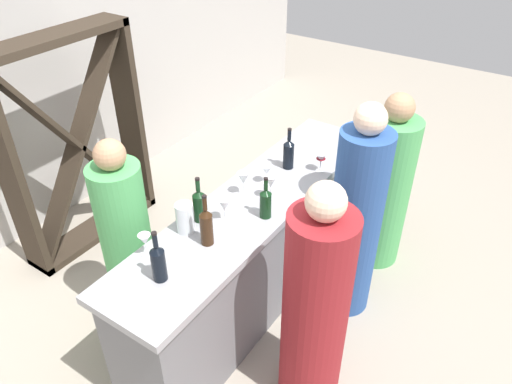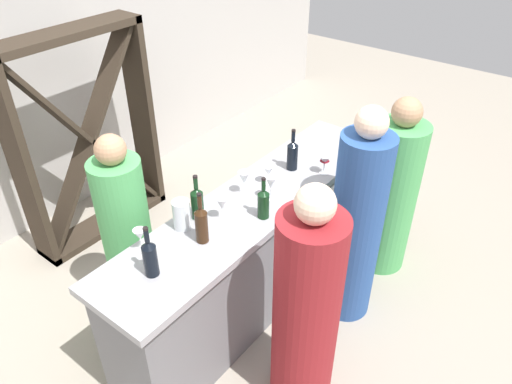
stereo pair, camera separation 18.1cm
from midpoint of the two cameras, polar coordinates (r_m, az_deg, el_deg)
ground_plane at (r=3.82m, az=1.39°, el=-12.36°), size 12.00×12.00×0.00m
back_wall at (r=4.50m, az=-22.16°, el=14.14°), size 8.00×0.10×2.80m
bar_counter at (r=3.49m, az=1.50°, el=-7.02°), size 2.48×0.56×0.94m
wine_rack at (r=4.20m, az=-18.02°, el=5.87°), size 1.23×0.28×1.78m
wine_bottle_leftmost_near_black at (r=2.62m, az=-10.41°, el=-7.55°), size 0.08×0.08×0.32m
wine_bottle_second_left_amber_brown at (r=2.79m, az=-4.59°, el=-3.72°), size 0.08×0.08×0.34m
wine_bottle_center_dark_green at (r=2.97m, az=-5.19°, el=-1.23°), size 0.08×0.08×0.31m
wine_bottle_second_right_dark_green at (r=2.98m, az=2.61°, el=-1.27°), size 0.07×0.07×0.29m
wine_bottle_rightmost_near_black at (r=3.46m, az=5.80°, el=4.41°), size 0.08×0.08×0.31m
wine_glass_near_left at (r=3.45m, az=9.55°, el=3.57°), size 0.08×0.08×0.14m
wine_glass_near_center at (r=3.13m, az=3.40°, el=0.97°), size 0.07×0.07×0.17m
wine_glass_near_right at (r=2.95m, az=-2.27°, el=-1.52°), size 0.07×0.07×0.16m
wine_glass_far_left at (r=3.30m, az=3.03°, el=2.43°), size 0.08×0.08×0.14m
wine_glass_far_center at (r=3.17m, az=0.22°, el=1.57°), size 0.08×0.08×0.17m
wine_glass_far_right at (r=2.79m, az=-11.69°, el=-5.05°), size 0.07×0.07×0.14m
water_pitcher at (r=2.92m, az=-6.97°, el=-2.70°), size 0.11×0.11×0.19m
person_left_guest at (r=3.88m, az=16.88°, el=-0.31°), size 0.44×0.44×1.46m
person_center_guest at (r=2.79m, az=7.79°, el=-13.90°), size 0.44×0.44×1.56m
person_right_guest at (r=3.35m, az=13.21°, el=-3.97°), size 0.39×0.39×1.63m
person_server_behind at (r=3.35m, az=-13.30°, el=-5.59°), size 0.39×0.39×1.47m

